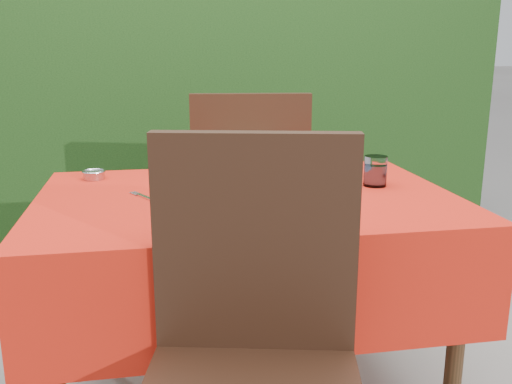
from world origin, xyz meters
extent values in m
cube|color=black|center=(0.00, 1.55, 0.80)|extent=(3.20, 0.55, 1.60)
cube|color=#412814|center=(0.00, 0.00, 0.72)|extent=(1.20, 0.80, 0.04)
cylinder|color=#412814|center=(0.54, -0.34, 0.35)|extent=(0.05, 0.05, 0.70)
cylinder|color=#412814|center=(-0.54, 0.34, 0.35)|extent=(0.05, 0.05, 0.70)
cylinder|color=#412814|center=(0.54, 0.34, 0.35)|extent=(0.05, 0.05, 0.70)
cube|color=red|center=(0.00, 0.00, 0.59)|extent=(1.26, 0.86, 0.32)
cube|color=black|center=(-0.06, -0.48, 0.76)|extent=(0.46, 0.14, 0.50)
cube|color=black|center=(0.12, 0.67, 0.49)|extent=(0.51, 0.51, 0.04)
cube|color=black|center=(0.09, 0.47, 0.76)|extent=(0.46, 0.10, 0.50)
cylinder|color=black|center=(0.34, 0.84, 0.23)|extent=(0.04, 0.04, 0.47)
cylinder|color=black|center=(-0.05, 0.89, 0.23)|extent=(0.04, 0.04, 0.47)
cylinder|color=black|center=(0.29, 0.45, 0.23)|extent=(0.04, 0.04, 0.47)
cylinder|color=black|center=(-0.10, 0.50, 0.23)|extent=(0.04, 0.04, 0.47)
cylinder|color=white|center=(0.04, -0.14, 0.76)|extent=(0.30, 0.30, 0.02)
cylinder|color=#AF5818|center=(0.04, -0.14, 0.77)|extent=(0.36, 0.36, 0.02)
cylinder|color=#982309|center=(0.04, -0.14, 0.79)|extent=(0.29, 0.29, 0.01)
cylinder|color=white|center=(0.05, 0.28, 0.76)|extent=(0.29, 0.29, 0.02)
ellipsoid|color=#D5BA85|center=(0.05, 0.28, 0.79)|extent=(0.22, 0.22, 0.08)
cylinder|color=white|center=(0.43, 0.04, 0.80)|extent=(0.07, 0.07, 0.10)
cylinder|color=#9CBAD3|center=(0.43, 0.04, 0.78)|extent=(0.06, 0.06, 0.07)
cylinder|color=silver|center=(0.35, 0.19, 0.75)|extent=(0.06, 0.06, 0.01)
cylinder|color=silver|center=(0.35, 0.19, 0.79)|extent=(0.01, 0.01, 0.08)
ellipsoid|color=silver|center=(0.35, 0.19, 0.86)|extent=(0.06, 0.06, 0.08)
cube|color=silver|center=(-0.30, 0.00, 0.75)|extent=(0.11, 0.16, 0.00)
cylinder|color=#B1B2B8|center=(-0.48, 0.30, 0.76)|extent=(0.07, 0.07, 0.03)
camera|label=1|loc=(-0.27, -1.66, 1.19)|focal=40.00mm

